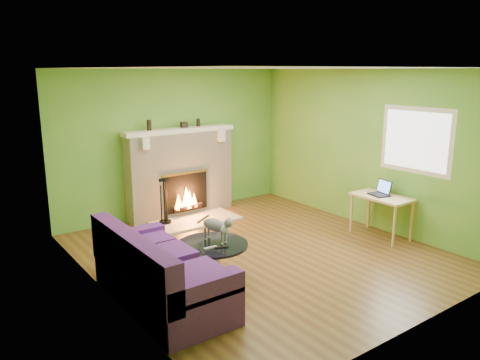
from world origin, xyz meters
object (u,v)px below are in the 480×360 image
Objects in this scene: desk at (382,201)px; coffee_table at (212,260)px; sofa at (158,275)px; cat at (215,228)px.

coffee_table is at bearing 176.27° from desk.
sofa is 3.54× the size of cat.
desk is 1.65× the size of cat.
sofa reaches higher than cat.
coffee_table is 0.40m from cat.
sofa is at bearing -173.38° from coffee_table.
sofa is 3.82m from desk.
cat reaches higher than coffee_table.
cat is (0.87, 0.14, 0.33)m from sofa.
desk is at bearing -1.58° from sofa.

